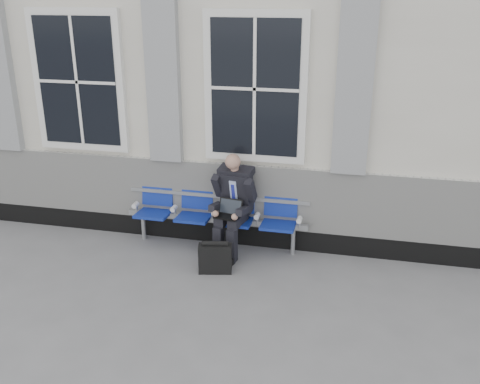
# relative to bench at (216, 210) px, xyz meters

# --- Properties ---
(ground) EXTENTS (70.00, 70.00, 0.00)m
(ground) POSITION_rel_bench_xyz_m (0.17, -1.32, -0.55)
(ground) COLOR slate
(ground) RESTS_ON ground
(station_building) EXTENTS (14.40, 4.40, 4.49)m
(station_building) POSITION_rel_bench_xyz_m (0.15, 2.15, 1.67)
(station_building) COLOR silver
(station_building) RESTS_ON ground
(bench) EXTENTS (2.60, 0.47, 0.91)m
(bench) POSITION_rel_bench_xyz_m (0.00, 0.00, 0.00)
(bench) COLOR #9EA0A3
(bench) RESTS_ON ground
(businessman) EXTENTS (0.61, 0.82, 1.43)m
(businessman) POSITION_rel_bench_xyz_m (0.28, -0.13, 0.22)
(businessman) COLOR black
(businessman) RESTS_ON ground
(briefcase) EXTENTS (0.45, 0.27, 0.44)m
(briefcase) POSITION_rel_bench_xyz_m (0.18, -0.74, -0.35)
(briefcase) COLOR black
(briefcase) RESTS_ON ground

